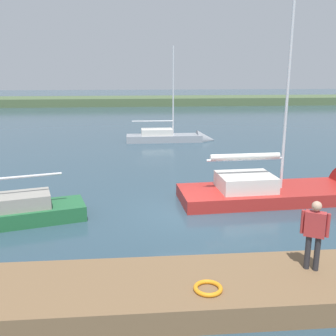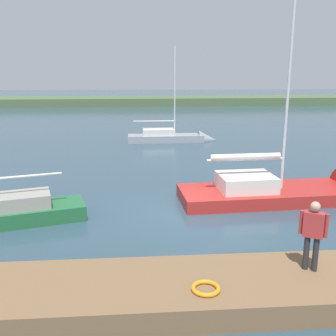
{
  "view_description": "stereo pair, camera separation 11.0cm",
  "coord_description": "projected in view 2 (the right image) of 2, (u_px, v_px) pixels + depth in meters",
  "views": [
    {
      "loc": [
        1.98,
        14.06,
        5.37
      ],
      "look_at": [
        0.72,
        -0.52,
        1.69
      ],
      "focal_mm": 41.67,
      "sensor_mm": 36.0,
      "label": 1
    },
    {
      "loc": [
        1.87,
        14.07,
        5.37
      ],
      "look_at": [
        0.72,
        -0.52,
        1.69
      ],
      "focal_mm": 41.67,
      "sensor_mm": 36.0,
      "label": 2
    }
  ],
  "objects": [
    {
      "name": "sailboat_behind_pier",
      "position": [
        176.0,
        139.0,
        30.32
      ],
      "size": [
        6.9,
        1.61,
        7.86
      ],
      "rotation": [
        0.0,
        0.0,
        3.15
      ],
      "color": "gray",
      "rests_on": "ground_plane"
    },
    {
      "name": "dock_pier",
      "position": [
        219.0,
        289.0,
        9.28
      ],
      "size": [
        22.21,
        2.47,
        0.59
      ],
      "primitive_type": "cube",
      "color": "brown",
      "rests_on": "ground_plane"
    },
    {
      "name": "sailboat_near_dock",
      "position": [
        309.0,
        196.0,
        16.79
      ],
      "size": [
        9.62,
        3.13,
        11.29
      ],
      "rotation": [
        0.0,
        0.0,
        3.2
      ],
      "color": "#B22823",
      "rests_on": "ground_plane"
    },
    {
      "name": "ground_plane",
      "position": [
        188.0,
        213.0,
        15.05
      ],
      "size": [
        200.0,
        200.0,
        0.0
      ],
      "primitive_type": "plane",
      "color": "#2D4756"
    },
    {
      "name": "person_on_dock",
      "position": [
        313.0,
        231.0,
        9.36
      ],
      "size": [
        0.59,
        0.43,
        1.77
      ],
      "rotation": [
        0.0,
        0.0,
        1.05
      ],
      "color": "#28282D",
      "rests_on": "dock_pier"
    },
    {
      "name": "life_ring_buoy",
      "position": [
        206.0,
        288.0,
        8.69
      ],
      "size": [
        0.66,
        0.66,
        0.1
      ],
      "primitive_type": "torus",
      "color": "orange",
      "rests_on": "dock_pier"
    },
    {
      "name": "far_shoreline",
      "position": [
        149.0,
        105.0,
        62.97
      ],
      "size": [
        180.0,
        8.0,
        2.4
      ],
      "primitive_type": "cube",
      "color": "#4C603D",
      "rests_on": "ground_plane"
    }
  ]
}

